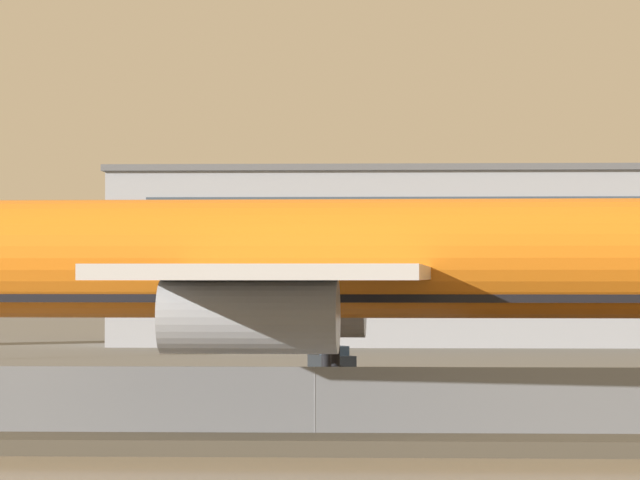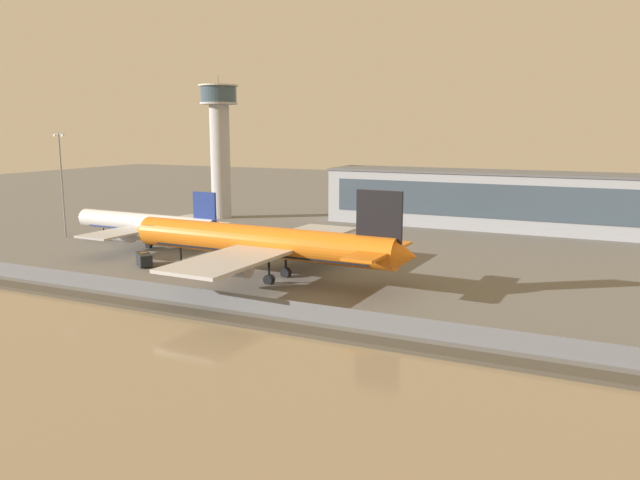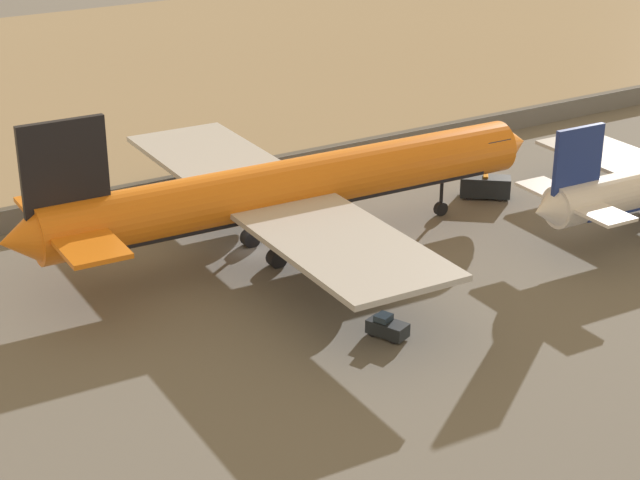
% 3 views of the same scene
% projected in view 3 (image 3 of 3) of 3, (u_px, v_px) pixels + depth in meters
% --- Properties ---
extents(ground_plane, '(500.00, 500.00, 0.00)m').
position_uv_depth(ground_plane, '(254.00, 250.00, 99.60)').
color(ground_plane, '#66635E').
extents(waterfront_lagoon, '(320.00, 98.00, 0.01)m').
position_uv_depth(waterfront_lagoon, '(21.00, 84.00, 155.16)').
color(waterfront_lagoon, '#937F60').
rests_on(waterfront_lagoon, ground).
extents(shoreline_seawall, '(320.00, 3.00, 0.50)m').
position_uv_depth(shoreline_seawall, '(164.00, 184.00, 115.55)').
color(shoreline_seawall, '#474238').
rests_on(shoreline_seawall, ground).
extents(perimeter_fence, '(280.00, 0.10, 2.44)m').
position_uv_depth(perimeter_fence, '(181.00, 188.00, 111.65)').
color(perimeter_fence, slate).
rests_on(perimeter_fence, ground).
extents(cargo_jet_orange, '(54.02, 46.21, 15.70)m').
position_uv_depth(cargo_jet_orange, '(287.00, 190.00, 97.34)').
color(cargo_jet_orange, orange).
rests_on(cargo_jet_orange, ground).
extents(baggage_tug, '(2.69, 3.57, 1.80)m').
position_uv_depth(baggage_tug, '(387.00, 327.00, 83.75)').
color(baggage_tug, '#1E2328').
rests_on(baggage_tug, ground).
extents(ops_van, '(5.36, 4.91, 2.48)m').
position_uv_depth(ops_van, '(484.00, 186.00, 111.88)').
color(ops_van, '#1E2328').
rests_on(ops_van, ground).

